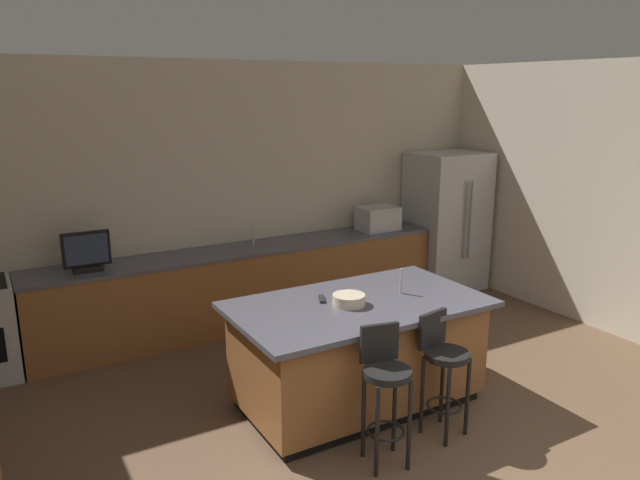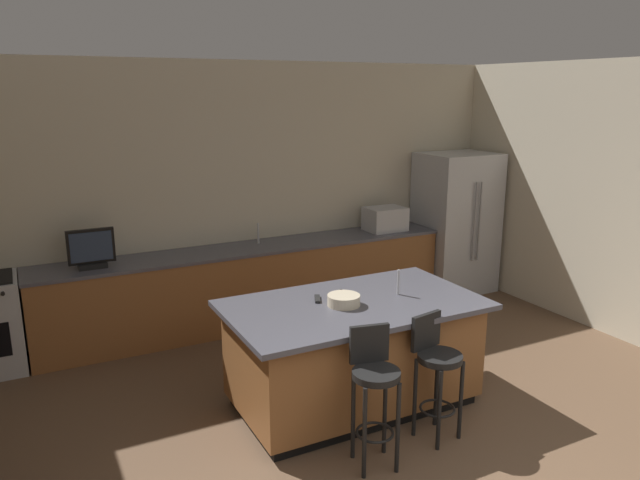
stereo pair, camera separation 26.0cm
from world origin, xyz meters
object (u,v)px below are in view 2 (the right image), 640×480
(microwave, at_px, (385,219))
(cell_phone, at_px, (345,292))
(tv_monitor, at_px, (91,250))
(kitchen_island, at_px, (353,353))
(bar_stool_right, at_px, (436,366))
(fruit_bowl, at_px, (344,300))
(tv_remote, at_px, (317,299))
(refrigerator, at_px, (455,223))
(bar_stool_left, at_px, (374,385))

(microwave, bearing_deg, cell_phone, -131.18)
(tv_monitor, bearing_deg, cell_phone, -44.64)
(kitchen_island, bearing_deg, bar_stool_right, -66.08)
(bar_stool_right, bearing_deg, microwave, 53.35)
(fruit_bowl, bearing_deg, kitchen_island, 9.89)
(microwave, relative_size, bar_stool_right, 0.49)
(tv_remote, bearing_deg, refrigerator, 56.46)
(refrigerator, relative_size, tv_remote, 10.76)
(refrigerator, height_order, cell_phone, refrigerator)
(refrigerator, xyz_separation_m, cell_phone, (-2.69, -1.78, 0.01))
(tv_monitor, distance_m, bar_stool_right, 3.51)
(bar_stool_right, height_order, cell_phone, bar_stool_right)
(microwave, relative_size, fruit_bowl, 1.79)
(microwave, bearing_deg, kitchen_island, -128.62)
(microwave, relative_size, bar_stool_left, 0.47)
(cell_phone, bearing_deg, tv_remote, 172.65)
(refrigerator, relative_size, bar_stool_right, 1.88)
(tv_monitor, relative_size, cell_phone, 2.98)
(bar_stool_right, xyz_separation_m, cell_phone, (-0.26, 0.95, 0.34))
(bar_stool_left, height_order, tv_remote, bar_stool_left)
(kitchen_island, relative_size, refrigerator, 1.16)
(tv_remote, bearing_deg, fruit_bowl, -32.66)
(microwave, xyz_separation_m, tv_remote, (-1.92, -1.92, -0.13))
(refrigerator, xyz_separation_m, bar_stool_left, (-3.03, -2.82, -0.30))
(bar_stool_right, bearing_deg, fruit_bowl, 110.49)
(tv_monitor, xyz_separation_m, bar_stool_right, (2.10, -2.77, -0.51))
(refrigerator, bearing_deg, bar_stool_left, -137.05)
(cell_phone, xyz_separation_m, tv_remote, (-0.29, -0.05, 0.01))
(microwave, distance_m, cell_phone, 2.48)
(fruit_bowl, distance_m, tv_remote, 0.25)
(tv_monitor, bearing_deg, fruit_bowl, -51.03)
(bar_stool_left, relative_size, fruit_bowl, 3.78)
(microwave, bearing_deg, refrigerator, -4.40)
(kitchen_island, xyz_separation_m, fruit_bowl, (-0.10, -0.02, 0.49))
(tv_monitor, height_order, bar_stool_left, tv_monitor)
(microwave, bearing_deg, tv_remote, -135.08)
(cell_phone, bearing_deg, fruit_bowl, -138.58)
(kitchen_island, xyz_separation_m, bar_stool_left, (-0.29, -0.79, 0.15))
(cell_phone, distance_m, tv_remote, 0.30)
(bar_stool_left, distance_m, bar_stool_right, 0.61)
(bar_stool_right, xyz_separation_m, tv_remote, (-0.55, 0.90, 0.34))
(cell_phone, bearing_deg, refrigerator, 15.98)
(refrigerator, bearing_deg, kitchen_island, -143.49)
(tv_monitor, bearing_deg, microwave, 0.86)
(bar_stool_left, height_order, bar_stool_right, bar_stool_left)
(tv_monitor, height_order, fruit_bowl, tv_monitor)
(bar_stool_right, bearing_deg, tv_remote, 110.80)
(kitchen_island, relative_size, bar_stool_right, 2.18)
(tv_monitor, bearing_deg, refrigerator, -0.37)
(tv_monitor, bearing_deg, bar_stool_right, -52.83)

